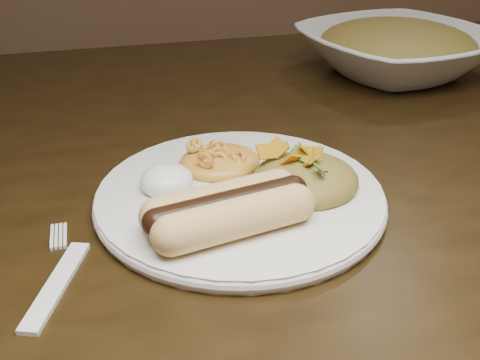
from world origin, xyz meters
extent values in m
cube|color=black|center=(0.00, 0.00, 0.73)|extent=(1.60, 0.90, 0.04)
cylinder|color=silver|center=(-0.01, -0.11, 0.76)|extent=(0.34, 0.34, 0.01)
cylinder|color=#ECCB5B|center=(-0.04, -0.18, 0.78)|extent=(0.11, 0.05, 0.03)
cylinder|color=#ECCB5B|center=(-0.04, -0.15, 0.78)|extent=(0.11, 0.05, 0.03)
cylinder|color=black|center=(-0.04, -0.17, 0.78)|extent=(0.12, 0.05, 0.02)
ellipsoid|color=gold|center=(-0.02, -0.06, 0.78)|extent=(0.10, 0.09, 0.03)
ellipsoid|color=white|center=(-0.07, -0.09, 0.78)|extent=(0.06, 0.06, 0.03)
ellipsoid|color=#9A3E19|center=(0.05, -0.12, 0.78)|extent=(0.10, 0.09, 0.04)
cube|color=white|center=(-0.17, -0.19, 0.75)|extent=(0.07, 0.14, 0.00)
imported|color=white|center=(0.31, 0.19, 0.78)|extent=(0.32, 0.32, 0.07)
ellipsoid|color=#9A3E19|center=(0.31, 0.19, 0.80)|extent=(0.26, 0.26, 0.06)
camera|label=1|loc=(-0.12, -0.53, 1.02)|focal=42.00mm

